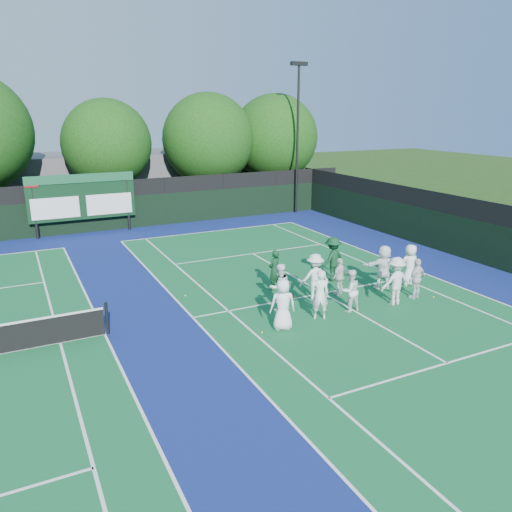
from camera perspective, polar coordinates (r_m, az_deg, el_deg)
name	(u,v)px	position (r m, az deg, el deg)	size (l,w,h in m)	color
ground	(338,302)	(19.39, 9.32, -5.19)	(120.00, 120.00, 0.00)	#1C3B10
court_apron	(179,320)	(17.70, -8.82, -7.30)	(34.00, 32.00, 0.01)	navy
near_court	(323,293)	(20.14, 7.67, -4.24)	(11.05, 23.85, 0.01)	#135C2E
back_fence	(100,209)	(31.42, -17.42, 5.16)	(34.00, 0.08, 3.00)	black
divider_fence_right	(485,236)	(25.74, 24.68, 2.07)	(0.08, 32.00, 3.00)	black
scoreboard	(82,197)	(30.74, -19.29, 6.34)	(6.00, 0.21, 3.55)	black
clubhouse	(134,179)	(39.83, -13.73, 8.60)	(18.00, 6.00, 4.00)	#545358
light_pole_right	(298,121)	(35.31, 4.80, 15.07)	(1.20, 0.30, 10.12)	black
tree_c	(109,146)	(34.75, -16.44, 11.98)	(5.75, 5.75, 7.82)	black
tree_d	(210,142)	(36.68, -5.27, 12.87)	(6.49, 6.49, 8.29)	black
tree_e	(276,140)	(38.94, 2.28, 13.12)	(6.48, 6.48, 8.28)	black
tennis_ball_0	(262,332)	(16.54, 0.68, -8.72)	(0.07, 0.07, 0.07)	#B4D619
tennis_ball_2	(382,285)	(21.48, 14.16, -3.22)	(0.07, 0.07, 0.07)	#B4D619
tennis_ball_3	(185,296)	(19.86, -8.07, -4.50)	(0.07, 0.07, 0.07)	#B4D619
tennis_ball_4	(295,296)	(19.62, 4.45, -4.64)	(0.07, 0.07, 0.07)	#B4D619
tennis_ball_5	(433,297)	(20.70, 19.62, -4.44)	(0.07, 0.07, 0.07)	#B4D619
player_front_0	(283,304)	(16.55, 3.07, -5.54)	(0.86, 0.56, 1.76)	white
player_front_1	(320,295)	(17.47, 7.29, -4.39)	(0.66, 0.43, 1.80)	white
player_front_2	(350,291)	(18.33, 10.71, -3.90)	(0.77, 0.60, 1.58)	white
player_front_3	(395,281)	(19.31, 15.64, -2.77)	(1.19, 0.68, 1.84)	silver
player_front_4	(417,279)	(20.20, 17.89, -2.47)	(0.94, 0.39, 1.61)	silver
player_back_0	(280,287)	(18.17, 2.71, -3.54)	(0.85, 0.66, 1.74)	white
player_back_1	(315,277)	(19.14, 6.72, -2.42)	(1.19, 0.68, 1.84)	white
player_back_2	(340,276)	(19.89, 9.53, -2.32)	(0.89, 0.37, 1.51)	silver
player_back_3	(384,267)	(20.94, 14.37, -1.22)	(1.69, 0.54, 1.82)	white
player_back_4	(410,265)	(21.64, 17.16, -0.98)	(0.85, 0.55, 1.74)	white
coach_left	(274,270)	(20.12, 2.12, -1.63)	(0.61, 0.40, 1.67)	#0E341A
coach_right	(333,259)	(21.47, 8.75, -0.34)	(1.23, 0.71, 1.90)	#0E361D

